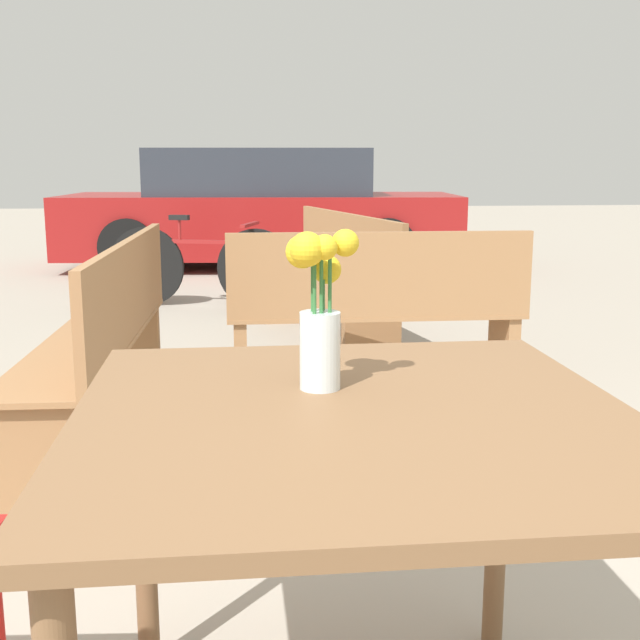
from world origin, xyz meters
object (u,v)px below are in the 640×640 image
object	(u,v)px
table_front	(354,461)
bench_near	(110,331)
bench_far	(334,274)
parked_car	(261,211)
flower_vase	(319,313)
bench_middle	(377,313)
bicycle	(201,266)

from	to	relation	value
table_front	bench_near	world-z (taller)	bench_near
table_front	bench_near	bearing A→B (deg)	109.25
bench_near	bench_far	xyz separation A→B (m)	(1.15, 1.65, -0.00)
bench_near	parked_car	bearing A→B (deg)	81.69
flower_vase	bench_middle	size ratio (longest dim) A/B	0.21
bench_far	bicycle	bearing A→B (deg)	120.10
table_front	bench_far	world-z (taller)	bench_far
bench_middle	bench_far	distance (m)	1.26
bench_near	bicycle	bearing A→B (deg)	85.48
table_front	bench_near	distance (m)	2.18
flower_vase	bench_near	xyz separation A→B (m)	(-0.67, 1.92, -0.42)
bicycle	flower_vase	bearing A→B (deg)	-85.35
flower_vase	parked_car	distance (m)	7.68
table_front	bench_near	size ratio (longest dim) A/B	0.52
table_front	bench_middle	world-z (taller)	bench_middle
bicycle	bench_middle	bearing A→B (deg)	-71.39
bench_far	parked_car	world-z (taller)	parked_car
bench_middle	bench_far	bearing A→B (deg)	92.17
flower_vase	bench_near	distance (m)	2.08
flower_vase	parked_car	world-z (taller)	parked_car
table_front	flower_vase	world-z (taller)	flower_vase
bench_near	parked_car	world-z (taller)	parked_car
table_front	flower_vase	distance (m)	0.27
parked_car	bicycle	bearing A→B (deg)	-102.96
table_front	bench_middle	distance (m)	2.50
bicycle	parked_car	xyz separation A→B (m)	(0.59, 2.55, 0.28)
bench_near	table_front	bearing A→B (deg)	-70.75
bench_near	bench_middle	bearing A→B (deg)	18.06
table_front	bicycle	world-z (taller)	table_front
bench_middle	bench_far	xyz separation A→B (m)	(-0.05, 1.26, 0.02)
bench_middle	bicycle	distance (m)	2.97
table_front	bicycle	distance (m)	5.28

